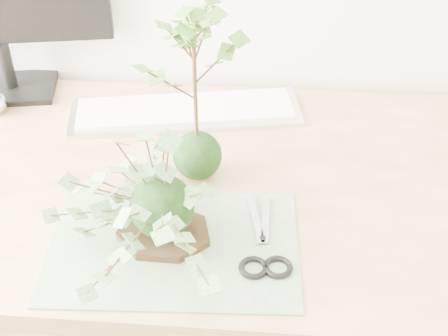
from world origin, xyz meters
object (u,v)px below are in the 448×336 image
(maple_kokedama, at_px, (194,47))
(keyboard, at_px, (185,111))
(ivy_kokedama, at_px, (160,182))
(desk, at_px, (189,212))

(maple_kokedama, relative_size, keyboard, 0.75)
(keyboard, bearing_deg, maple_kokedama, -86.44)
(maple_kokedama, xyz_separation_m, keyboard, (-0.05, 0.21, -0.27))
(maple_kokedama, bearing_deg, ivy_kokedama, -101.96)
(desk, distance_m, maple_kokedama, 0.36)
(desk, xyz_separation_m, keyboard, (-0.03, 0.22, 0.10))
(ivy_kokedama, bearing_deg, desk, 83.78)
(desk, bearing_deg, keyboard, 98.13)
(maple_kokedama, bearing_deg, desk, -147.78)
(maple_kokedama, bearing_deg, keyboard, 103.81)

